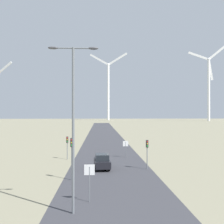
# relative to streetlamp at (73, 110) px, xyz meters

# --- Properties ---
(road_surface) EXTENTS (10.00, 240.00, 0.01)m
(road_surface) POSITION_rel_streetlamp_xyz_m (3.07, 40.09, -6.99)
(road_surface) COLOR #38383D
(road_surface) RESTS_ON ground
(streetlamp) EXTENTS (3.42, 0.32, 11.33)m
(streetlamp) POSITION_rel_streetlamp_xyz_m (0.00, 0.00, 0.00)
(streetlamp) COLOR slate
(streetlamp) RESTS_ON ground
(stop_sign_near) EXTENTS (0.81, 0.07, 2.87)m
(stop_sign_near) POSITION_rel_streetlamp_xyz_m (1.02, 2.24, -4.98)
(stop_sign_near) COLOR slate
(stop_sign_near) RESTS_ON ground
(stop_sign_far) EXTENTS (0.81, 0.07, 2.51)m
(stop_sign_far) POSITION_rel_streetlamp_xyz_m (5.78, 22.19, -5.24)
(stop_sign_far) COLOR slate
(stop_sign_far) RESTS_ON ground
(traffic_light_post_near_left) EXTENTS (0.28, 0.34, 4.26)m
(traffic_light_post_near_left) POSITION_rel_streetlamp_xyz_m (-1.05, 8.97, -3.88)
(traffic_light_post_near_left) COLOR slate
(traffic_light_post_near_left) RESTS_ON ground
(traffic_light_post_near_right) EXTENTS (0.28, 0.34, 3.54)m
(traffic_light_post_near_right) POSITION_rel_streetlamp_xyz_m (7.55, 13.63, -4.39)
(traffic_light_post_near_right) COLOR slate
(traffic_light_post_near_right) RESTS_ON ground
(traffic_light_post_mid_left) EXTENTS (0.28, 0.34, 3.34)m
(traffic_light_post_mid_left) POSITION_rel_streetlamp_xyz_m (-2.96, 20.91, -4.54)
(traffic_light_post_mid_left) COLOR slate
(traffic_light_post_mid_left) RESTS_ON ground
(car_approaching) EXTENTS (2.08, 4.22, 1.83)m
(car_approaching) POSITION_rel_streetlamp_xyz_m (2.09, 14.05, -6.08)
(car_approaching) COLOR black
(car_approaching) RESTS_ON ground
(wind_turbine_left) EXTENTS (35.23, 9.37, 63.40)m
(wind_turbine_left) POSITION_rel_streetlamp_xyz_m (9.99, 228.32, 24.86)
(wind_turbine_left) COLOR white
(wind_turbine_left) RESTS_ON ground
(wind_turbine_center) EXTENTS (31.15, 5.61, 64.35)m
(wind_turbine_center) POSITION_rel_streetlamp_xyz_m (94.51, 200.27, 24.48)
(wind_turbine_center) COLOR white
(wind_turbine_center) RESTS_ON ground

